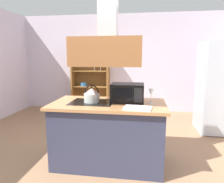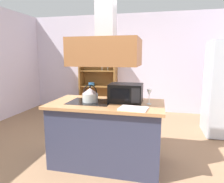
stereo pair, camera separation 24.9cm
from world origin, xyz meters
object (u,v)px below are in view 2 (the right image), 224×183
object	(u,v)px
dish_cabinet	(99,83)
microwave	(126,93)
kettle	(90,95)
wine_glass_on_counter	(149,93)
cutting_board	(133,109)

from	to	relation	value
dish_cabinet	microwave	world-z (taller)	dish_cabinet
kettle	wine_glass_on_counter	xyz separation A→B (m)	(0.82, 0.04, 0.05)
dish_cabinet	microwave	size ratio (longest dim) A/B	3.81
cutting_board	wine_glass_on_counter	size ratio (longest dim) A/B	1.65
cutting_board	wine_glass_on_counter	distance (m)	0.39
dish_cabinet	wine_glass_on_counter	xyz separation A→B (m)	(1.57, -2.84, 0.28)
microwave	wine_glass_on_counter	bearing A→B (deg)	-11.47
dish_cabinet	cutting_board	world-z (taller)	dish_cabinet
cutting_board	microwave	size ratio (longest dim) A/B	0.74
kettle	microwave	xyz separation A→B (m)	(0.50, 0.11, 0.03)
cutting_board	wine_glass_on_counter	xyz separation A→B (m)	(0.17, 0.32, 0.14)
wine_glass_on_counter	kettle	bearing A→B (deg)	-177.18
kettle	dish_cabinet	bearing A→B (deg)	104.47
cutting_board	dish_cabinet	bearing A→B (deg)	113.83
kettle	wine_glass_on_counter	distance (m)	0.83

